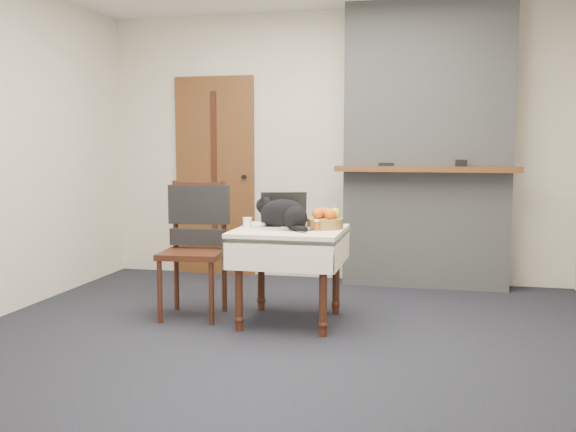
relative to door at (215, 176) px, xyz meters
name	(u,v)px	position (x,y,z in m)	size (l,w,h in m)	color
ground	(287,335)	(1.20, -1.97, -1.00)	(4.50, 4.50, 0.00)	black
room_shell	(301,83)	(1.20, -1.51, 0.76)	(4.52, 4.01, 2.61)	beige
door	(215,176)	(0.00, 0.00, 0.00)	(0.82, 0.10, 2.00)	brown
chimney	(427,147)	(2.10, -0.13, 0.30)	(1.62, 0.48, 2.60)	gray
side_table	(290,244)	(1.15, -1.65, -0.41)	(0.78, 0.78, 0.70)	#371D0F
laptop	(284,218)	(1.09, -1.56, -0.24)	(0.42, 0.38, 0.26)	#B7B7BC
cat	(284,214)	(1.11, -1.68, -0.19)	(0.46, 0.37, 0.25)	black
cream_jar	(247,223)	(0.83, -1.66, -0.26)	(0.07, 0.07, 0.08)	white
pill_bottle	(317,225)	(1.36, -1.72, -0.26)	(0.04, 0.04, 0.08)	#B44816
fruit_basket	(325,220)	(1.40, -1.57, -0.24)	(0.27, 0.27, 0.15)	olive
desk_clutter	(319,229)	(1.36, -1.63, -0.30)	(0.13, 0.01, 0.01)	black
chair	(196,230)	(0.39, -1.57, -0.34)	(0.50, 0.49, 1.03)	#371D0F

